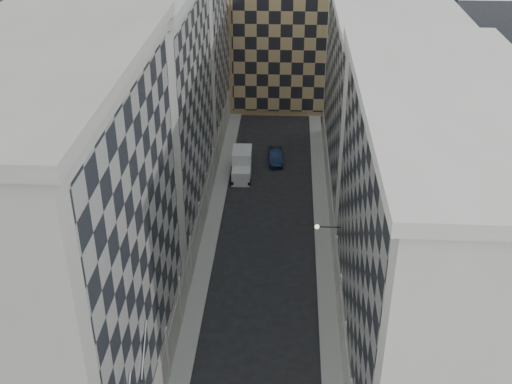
% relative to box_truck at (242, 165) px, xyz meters
% --- Properties ---
extents(sidewalk_west, '(1.50, 100.00, 0.15)m').
position_rel_box_truck_xyz_m(sidewalk_west, '(-2.08, -13.94, -1.13)').
color(sidewalk_west, gray).
rests_on(sidewalk_west, ground).
extents(sidewalk_east, '(1.50, 100.00, 0.15)m').
position_rel_box_truck_xyz_m(sidewalk_east, '(8.42, -13.94, -1.13)').
color(sidewalk_east, gray).
rests_on(sidewalk_east, ground).
extents(bldg_left_a, '(10.80, 22.80, 23.70)m').
position_rel_box_truck_xyz_m(bldg_left_a, '(-7.71, -32.94, 10.62)').
color(bldg_left_a, gray).
rests_on(bldg_left_a, ground).
extents(bldg_left_b, '(10.80, 22.80, 22.70)m').
position_rel_box_truck_xyz_m(bldg_left_b, '(-7.71, -10.94, 10.12)').
color(bldg_left_b, gray).
rests_on(bldg_left_b, ground).
extents(bldg_left_c, '(10.80, 22.80, 21.70)m').
position_rel_box_truck_xyz_m(bldg_left_c, '(-7.71, 11.06, 9.62)').
color(bldg_left_c, gray).
rests_on(bldg_left_c, ground).
extents(bldg_right_a, '(10.80, 26.80, 20.70)m').
position_rel_box_truck_xyz_m(bldg_right_a, '(14.05, -28.94, 9.11)').
color(bldg_right_a, '#BBB7AC').
rests_on(bldg_right_a, ground).
extents(bldg_right_b, '(10.80, 28.80, 19.70)m').
position_rel_box_truck_xyz_m(bldg_right_b, '(14.06, -1.94, 8.64)').
color(bldg_right_b, '#BBB7AC').
rests_on(bldg_right_b, ground).
extents(tan_block, '(16.80, 14.80, 18.80)m').
position_rel_box_truck_xyz_m(tan_block, '(5.17, 23.96, 8.23)').
color(tan_block, tan).
rests_on(tan_block, ground).
extents(flagpoles_left, '(0.10, 6.33, 2.33)m').
position_rel_box_truck_xyz_m(flagpoles_left, '(-2.73, -37.94, 6.79)').
color(flagpoles_left, gray).
rests_on(flagpoles_left, ground).
extents(bracket_lamp, '(1.98, 0.36, 0.36)m').
position_rel_box_truck_xyz_m(bracket_lamp, '(7.55, -19.94, 4.99)').
color(bracket_lamp, black).
rests_on(bracket_lamp, ground).
extents(box_truck, '(2.16, 5.10, 2.78)m').
position_rel_box_truck_xyz_m(box_truck, '(0.00, 0.00, 0.00)').
color(box_truck, '#BEBEBE').
rests_on(box_truck, ground).
extents(dark_car, '(1.79, 4.41, 1.42)m').
position_rel_box_truck_xyz_m(dark_car, '(3.60, 3.43, -0.50)').
color(dark_car, '#0F1C38').
rests_on(dark_car, ground).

